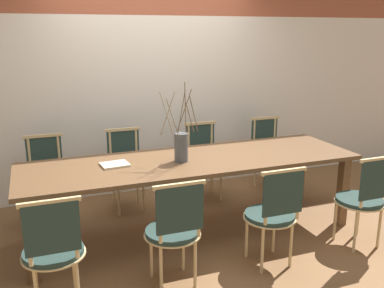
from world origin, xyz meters
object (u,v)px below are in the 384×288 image
object	(u,v)px
dining_table	(192,167)
chair_near_center	(273,212)
vase_centerpiece	(181,146)
chair_far_center	(204,158)
book_stack	(115,165)

from	to	relation	value
dining_table	chair_near_center	size ratio (longest dim) A/B	3.57
dining_table	vase_centerpiece	bearing A→B (deg)	-164.58
dining_table	vase_centerpiece	distance (m)	0.26
dining_table	chair_far_center	bearing A→B (deg)	60.48
book_stack	vase_centerpiece	bearing A→B (deg)	-8.50
vase_centerpiece	dining_table	bearing A→B (deg)	15.42
chair_far_center	vase_centerpiece	world-z (taller)	vase_centerpiece
vase_centerpiece	book_stack	distance (m)	0.64
chair_near_center	chair_far_center	distance (m)	1.66
vase_centerpiece	book_stack	bearing A→B (deg)	171.50
chair_far_center	book_stack	bearing A→B (deg)	32.53
dining_table	book_stack	size ratio (longest dim) A/B	12.30
chair_near_center	vase_centerpiece	xyz separation A→B (m)	(-0.54, 0.79, 0.43)
chair_near_center	vase_centerpiece	size ratio (longest dim) A/B	1.20
chair_near_center	dining_table	bearing A→B (deg)	116.63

